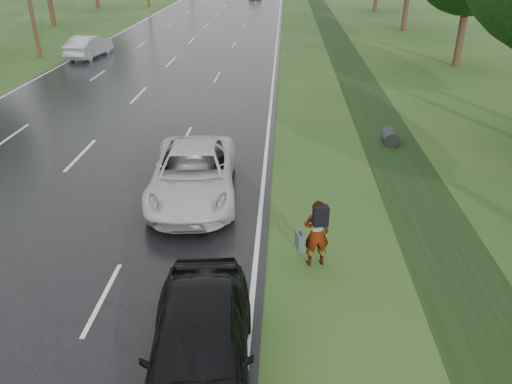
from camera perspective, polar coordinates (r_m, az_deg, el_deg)
The scene contains 9 objects.
road at distance 54.42m, azimuth -4.88°, elevation 19.17°, with size 14.00×180.00×0.04m, color black.
edge_stripe_east at distance 53.92m, azimuth 2.67°, elevation 19.19°, with size 0.12×180.00×0.01m, color silver.
edge_stripe_west at distance 55.72m, azimuth -12.17°, elevation 18.91°, with size 0.12×180.00×0.01m, color silver.
center_line at distance 54.41m, azimuth -4.88°, elevation 19.20°, with size 0.12×180.00×0.01m, color silver.
drainage_ditch at distance 28.36m, azimuth 11.79°, elevation 11.90°, with size 2.20×120.00×0.56m.
pedestrian at distance 11.81m, azimuth 6.84°, elevation -4.64°, with size 0.85×0.65×1.71m.
white_pickup at distance 15.05m, azimuth -7.17°, elevation 2.12°, with size 2.47×5.35×1.49m, color silver.
dark_sedan at distance 8.94m, azimuth -6.46°, elevation -17.16°, with size 1.82×4.53×1.54m, color black.
silver_sedan at distance 36.65m, azimuth -18.57°, elevation 15.52°, with size 1.50×4.31×1.42m, color #9A9CA3.
Camera 1 is at (7.31, -8.47, 6.97)m, focal length 35.00 mm.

